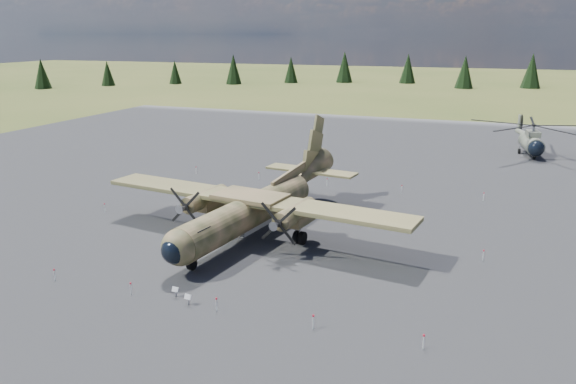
% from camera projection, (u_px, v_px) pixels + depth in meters
% --- Properties ---
extents(ground, '(500.00, 500.00, 0.00)m').
position_uv_depth(ground, '(271.00, 234.00, 46.04)').
color(ground, brown).
rests_on(ground, ground).
extents(apron, '(120.00, 120.00, 0.04)m').
position_uv_depth(apron, '(309.00, 201.00, 55.06)').
color(apron, '#5B5B60').
rests_on(apron, ground).
extents(transport_plane, '(27.17, 24.52, 8.94)m').
position_uv_depth(transport_plane, '(257.00, 203.00, 45.49)').
color(transport_plane, '#3E4324').
rests_on(transport_plane, ground).
extents(helicopter_near, '(19.08, 20.93, 4.28)m').
position_uv_depth(helicopter_near, '(532.00, 133.00, 74.86)').
color(helicopter_near, gray).
rests_on(helicopter_near, ground).
extents(info_placard_left, '(0.46, 0.22, 0.70)m').
position_uv_depth(info_placard_left, '(175.00, 290.00, 34.78)').
color(info_placard_left, gray).
rests_on(info_placard_left, ground).
extents(info_placard_right, '(0.47, 0.24, 0.71)m').
position_uv_depth(info_placard_right, '(188.00, 298.00, 33.78)').
color(info_placard_right, gray).
rests_on(info_placard_right, ground).
extents(barrier_fence, '(33.12, 29.62, 0.85)m').
position_uv_depth(barrier_fence, '(266.00, 227.00, 45.99)').
color(barrier_fence, silver).
rests_on(barrier_fence, ground).
extents(treeline, '(308.28, 305.86, 10.92)m').
position_uv_depth(treeline, '(274.00, 171.00, 46.83)').
color(treeline, black).
rests_on(treeline, ground).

